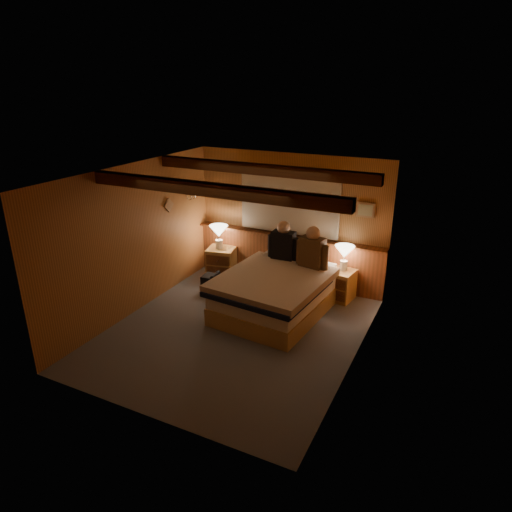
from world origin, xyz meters
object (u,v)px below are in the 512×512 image
Objects in this scene: nightstand_right at (339,285)px; person_right at (312,250)px; nightstand_left at (222,262)px; duffel_bag at (216,283)px; lamp_right at (344,253)px; lamp_left at (219,233)px; person_left at (283,243)px; bed at (276,293)px.

person_right reaches higher than nightstand_right.
duffel_bag is (0.24, -0.64, -0.13)m from nightstand_left.
lamp_right is at bearing 13.05° from duffel_bag.
lamp_left is 1.42m from person_left.
lamp_left reaches higher than nightstand_left.
nightstand_right is at bearing 11.84° from person_left.
bed is at bearing -43.16° from nightstand_left.
nightstand_left is at bearing 154.09° from bed.
lamp_left is at bearing -178.07° from lamp_right.
lamp_left reaches higher than bed.
person_left is at bearing -21.20° from nightstand_left.
bed reaches higher than nightstand_right.
person_right reaches higher than lamp_left.
lamp_left is at bearing 169.99° from person_left.
lamp_right reaches higher than bed.
person_left is 0.58m from person_right.
person_left is (1.37, -0.22, 0.67)m from nightstand_left.
person_right is 1.46× the size of duffel_bag.
duffel_bag is (-1.70, -0.29, -0.81)m from person_right.
person_right is (0.57, -0.13, 0.01)m from person_left.
lamp_right is (2.38, 0.06, 0.56)m from nightstand_left.
bed is 3.89× the size of nightstand_right.
person_left reaches higher than duffel_bag.
bed is at bearing -113.21° from person_right.
lamp_right is (0.05, 0.05, 0.57)m from nightstand_right.
person_right reaches higher than duffel_bag.
bed is 3.05× the size of person_left.
person_left is 0.97× the size of person_right.
person_right is (1.94, -0.35, 0.68)m from nightstand_left.
person_left is at bearing 109.19° from bed.
lamp_left is (-1.58, 0.92, 0.53)m from bed.
nightstand_right is 1.11× the size of duffel_bag.
person_left is 1.45m from duffel_bag.
duffel_bag is (-1.31, 0.29, -0.21)m from bed.
lamp_right is at bearing -10.59° from nightstand_left.
bed is 4.86× the size of lamp_right.
lamp_left is 1.00m from duffel_bag.
duffel_bag is at bearing 172.55° from bed.
lamp_left reaches higher than nightstand_right.
lamp_left is at bearing 108.55° from duffel_bag.
lamp_right is (0.82, 1.00, 0.49)m from bed.
duffel_bag is at bearing -81.22° from nightstand_left.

